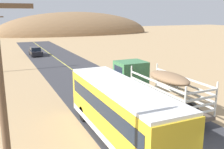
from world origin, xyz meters
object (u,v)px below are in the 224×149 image
object	(u,v)px
car_far	(36,52)
livestock_truck	(144,80)
power_pole_near	(3,109)
bus	(120,110)

from	to	relation	value
car_far	livestock_truck	bearing A→B (deg)	-80.36
livestock_truck	power_pole_near	bearing A→B (deg)	-139.44
livestock_truck	car_far	distance (m)	27.77
livestock_truck	power_pole_near	distance (m)	14.16
bus	car_far	world-z (taller)	bus
car_far	bus	bearing A→B (deg)	-90.03
livestock_truck	bus	bearing A→B (deg)	-132.38
livestock_truck	power_pole_near	world-z (taller)	power_pole_near
bus	power_pole_near	world-z (taller)	power_pole_near
power_pole_near	bus	bearing A→B (deg)	33.71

